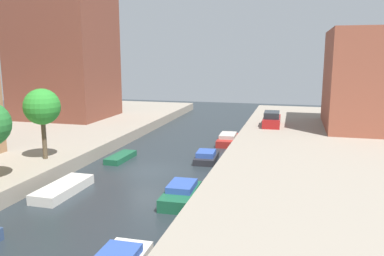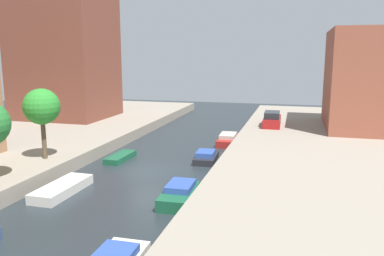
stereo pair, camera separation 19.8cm
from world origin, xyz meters
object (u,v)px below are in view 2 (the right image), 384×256
at_px(apartment_tower_far, 63,27).
at_px(street_tree_2, 42,107).
at_px(moored_boat_left_3, 120,157).
at_px(parked_car, 272,120).
at_px(moored_boat_left_2, 62,189).
at_px(moored_boat_right_3, 206,157).
at_px(moored_boat_right_2, 180,194).
at_px(moored_boat_right_4, 228,139).
at_px(low_block_right, 381,80).

xyz_separation_m(apartment_tower_far, street_tree_2, (9.10, -17.18, -6.75)).
relative_size(street_tree_2, moored_boat_left_3, 1.44).
xyz_separation_m(parked_car, moored_boat_left_2, (-11.05, -20.89, -1.34)).
distance_m(street_tree_2, moored_boat_right_3, 12.62).
bearing_deg(moored_boat_right_3, moored_boat_right_2, -86.85).
bearing_deg(moored_boat_right_4, moored_boat_left_3, -132.10).
relative_size(apartment_tower_far, moored_boat_left_3, 6.04).
distance_m(moored_boat_right_2, moored_boat_right_4, 15.31).
bearing_deg(low_block_right, moored_boat_left_3, -146.00).
relative_size(low_block_right, moored_boat_right_2, 2.99).
height_order(street_tree_2, moored_boat_left_3, street_tree_2).
xyz_separation_m(street_tree_2, parked_car, (14.67, 17.37, -3.03)).
xyz_separation_m(apartment_tower_far, moored_boat_right_3, (19.47, -11.43, -11.05)).
bearing_deg(moored_boat_right_2, moored_boat_right_4, 89.59).
relative_size(apartment_tower_far, moored_boat_right_4, 4.75).
relative_size(parked_car, moored_boat_left_2, 1.03).
bearing_deg(moored_boat_right_4, moored_boat_right_3, -95.09).
relative_size(apartment_tower_far, moored_boat_right_2, 5.58).
height_order(apartment_tower_far, moored_boat_left_3, apartment_tower_far).
bearing_deg(moored_boat_right_4, moored_boat_left_2, -114.85).
xyz_separation_m(parked_car, moored_boat_right_3, (-4.29, -11.63, -1.27)).
distance_m(street_tree_2, moored_boat_right_2, 12.02).
xyz_separation_m(apartment_tower_far, low_block_right, (34.00, 1.44, -5.57)).
bearing_deg(apartment_tower_far, low_block_right, 2.43).
xyz_separation_m(moored_boat_right_2, moored_boat_right_3, (-0.48, 8.71, -0.09)).
relative_size(parked_car, moored_boat_right_2, 1.24).
bearing_deg(moored_boat_left_2, low_block_right, 46.12).
bearing_deg(moored_boat_left_3, parked_car, 50.00).
relative_size(low_block_right, moored_boat_right_4, 2.55).
relative_size(moored_boat_right_2, moored_boat_right_4, 0.85).
bearing_deg(moored_boat_right_3, street_tree_2, -151.04).
bearing_deg(moored_boat_right_4, parked_car, 53.62).
distance_m(apartment_tower_far, moored_boat_right_2, 30.40).
distance_m(parked_car, moored_boat_right_4, 6.36).
height_order(parked_car, moored_boat_right_3, parked_car).
bearing_deg(parked_car, moored_boat_left_2, -117.88).
xyz_separation_m(street_tree_2, moored_boat_left_3, (3.72, 4.33, -4.44)).
height_order(parked_car, moored_boat_left_2, parked_car).
xyz_separation_m(street_tree_2, moored_boat_right_3, (10.38, 5.74, -4.30)).
height_order(low_block_right, parked_car, low_block_right).
bearing_deg(moored_boat_left_3, moored_boat_right_2, -45.64).
bearing_deg(moored_boat_left_2, moored_boat_left_3, 89.26).
bearing_deg(low_block_right, street_tree_2, -143.22).
bearing_deg(moored_boat_right_2, moored_boat_right_3, 93.15).
height_order(moored_boat_left_3, moored_boat_right_3, moored_boat_right_3).
bearing_deg(moored_boat_left_2, moored_boat_right_4, 65.15).
bearing_deg(moored_boat_right_2, parked_car, 79.38).
relative_size(moored_boat_left_2, moored_boat_right_2, 1.20).
relative_size(street_tree_2, moored_boat_left_2, 1.10).
bearing_deg(street_tree_2, low_block_right, 36.78).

